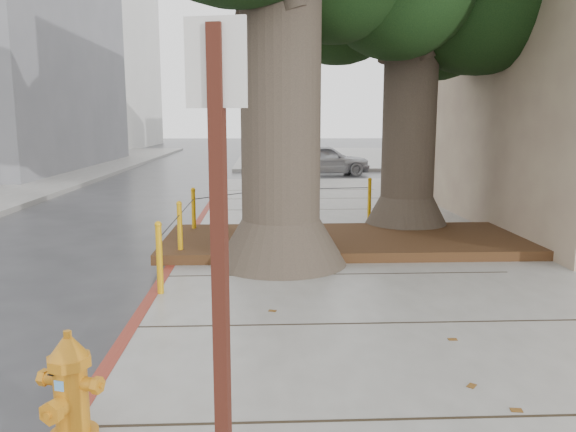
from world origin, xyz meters
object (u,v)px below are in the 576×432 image
at_px(car_dark, 24,161).
at_px(signpost, 220,289).
at_px(car_red, 463,163).
at_px(car_silver, 324,160).
at_px(fire_hydrant, 70,388).

bearing_deg(car_dark, signpost, -69.75).
distance_m(signpost, car_red, 23.06).
relative_size(signpost, car_silver, 0.66).
distance_m(signpost, car_dark, 25.73).
height_order(fire_hydrant, signpost, signpost).
distance_m(car_silver, car_dark, 13.49).
relative_size(fire_hydrant, car_red, 0.23).
relative_size(fire_hydrant, car_dark, 0.21).
bearing_deg(fire_hydrant, car_red, 82.53).
height_order(signpost, car_silver, signpost).
xyz_separation_m(fire_hydrant, car_dark, (-9.43, 22.13, 0.01)).
bearing_deg(signpost, fire_hydrant, 144.48).
relative_size(fire_hydrant, signpost, 0.31).
bearing_deg(car_red, fire_hydrant, 147.40).
relative_size(car_red, car_dark, 0.92).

